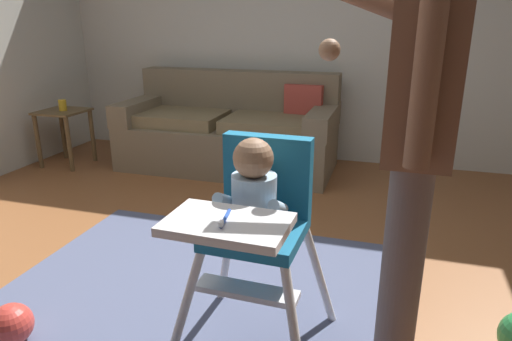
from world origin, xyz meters
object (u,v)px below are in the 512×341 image
at_px(adult_standing, 415,135).
at_px(sippy_cup, 63,105).
at_px(high_chair, 256,210).
at_px(side_table, 64,125).
at_px(toy_ball_second, 12,324).
at_px(couch, 230,132).

bearing_deg(adult_standing, sippy_cup, -31.77).
bearing_deg(sippy_cup, high_chair, -38.24).
bearing_deg(side_table, adult_standing, -32.87).
distance_m(adult_standing, toy_ball_second, 1.80).
height_order(couch, adult_standing, adult_standing).
xyz_separation_m(high_chair, adult_standing, (0.54, -0.01, 0.34)).
xyz_separation_m(couch, sippy_cup, (-1.49, -0.40, 0.24)).
relative_size(couch, high_chair, 2.10).
distance_m(adult_standing, side_table, 3.62).
relative_size(high_chair, adult_standing, 0.54).
bearing_deg(toy_ball_second, side_table, 123.44).
bearing_deg(sippy_cup, couch, 15.14).
distance_m(side_table, sippy_cup, 0.19).
height_order(adult_standing, sippy_cup, adult_standing).
height_order(couch, sippy_cup, couch).
bearing_deg(high_chair, adult_standing, 90.35).
relative_size(side_table, sippy_cup, 5.20).
xyz_separation_m(toy_ball_second, sippy_cup, (-1.45, 2.21, 0.48)).
relative_size(adult_standing, sippy_cup, 17.02).
bearing_deg(sippy_cup, adult_standing, -32.98).
height_order(toy_ball_second, side_table, side_table).
bearing_deg(side_table, couch, 15.01).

